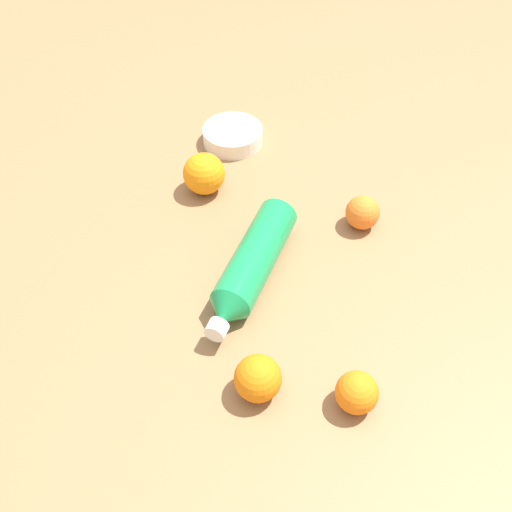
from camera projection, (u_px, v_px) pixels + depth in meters
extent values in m
plane|color=olive|center=(244.00, 251.00, 1.09)|extent=(2.40, 2.40, 0.00)
cylinder|color=#198C4C|center=(256.00, 256.00, 1.03)|extent=(0.16, 0.24, 0.07)
cone|color=#198C4C|center=(225.00, 314.00, 0.95)|extent=(0.08, 0.06, 0.07)
cylinder|color=white|center=(217.00, 329.00, 0.93)|extent=(0.04, 0.04, 0.03)
sphere|color=orange|center=(357.00, 393.00, 0.86)|extent=(0.06, 0.06, 0.06)
sphere|color=orange|center=(258.00, 378.00, 0.87)|extent=(0.07, 0.07, 0.07)
sphere|color=orange|center=(204.00, 174.00, 1.17)|extent=(0.08, 0.08, 0.08)
sphere|color=orange|center=(363.00, 213.00, 1.11)|extent=(0.06, 0.06, 0.06)
cylinder|color=white|center=(233.00, 136.00, 1.29)|extent=(0.13, 0.13, 0.04)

